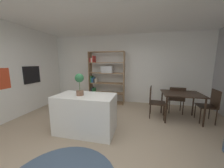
% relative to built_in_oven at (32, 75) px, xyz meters
% --- Properties ---
extents(ground_plane, '(9.39, 9.39, 0.00)m').
position_rel_built_in_oven_xyz_m(ground_plane, '(2.68, -0.97, -1.23)').
color(ground_plane, tan).
extents(ceiling_slab, '(6.83, 5.41, 0.06)m').
position_rel_built_in_oven_xyz_m(ceiling_slab, '(2.68, -0.97, 1.53)').
color(ceiling_slab, white).
rests_on(ceiling_slab, ground_plane).
extents(back_partition, '(6.83, 0.06, 2.73)m').
position_rel_built_in_oven_xyz_m(back_partition, '(2.68, 1.70, 0.14)').
color(back_partition, white).
rests_on(back_partition, ground_plane).
extents(built_in_oven, '(0.06, 0.62, 0.56)m').
position_rel_built_in_oven_xyz_m(built_in_oven, '(0.00, 0.00, 0.00)').
color(built_in_oven, black).
rests_on(built_in_oven, ground_plane).
extents(kitchen_island, '(1.35, 0.75, 0.89)m').
position_rel_built_in_oven_xyz_m(kitchen_island, '(2.30, -0.87, -0.79)').
color(kitchen_island, white).
rests_on(kitchen_island, ground_plane).
extents(potted_plant_on_island, '(0.20, 0.20, 0.49)m').
position_rel_built_in_oven_xyz_m(potted_plant_on_island, '(2.20, -0.91, -0.04)').
color(potted_plant_on_island, brown).
rests_on(potted_plant_on_island, kitchen_island).
extents(open_bookshelf, '(1.41, 0.37, 2.05)m').
position_rel_built_in_oven_xyz_m(open_bookshelf, '(2.11, 1.35, -0.19)').
color(open_bookshelf, '#997551').
rests_on(open_bookshelf, ground_plane).
extents(dining_table, '(1.03, 0.84, 0.78)m').
position_rel_built_in_oven_xyz_m(dining_table, '(4.67, 0.35, -0.54)').
color(dining_table, black).
rests_on(dining_table, ground_plane).
extents(dining_chair_window_side, '(0.44, 0.46, 0.91)m').
position_rel_built_in_oven_xyz_m(dining_chair_window_side, '(5.40, 0.34, -0.69)').
color(dining_chair_window_side, black).
rests_on(dining_chair_window_side, ground_plane).
extents(dining_chair_island_side, '(0.50, 0.50, 0.92)m').
position_rel_built_in_oven_xyz_m(dining_chair_island_side, '(3.94, 0.36, -0.69)').
color(dining_chair_island_side, black).
rests_on(dining_chair_island_side, ground_plane).
extents(dining_chair_far, '(0.49, 0.47, 0.87)m').
position_rel_built_in_oven_xyz_m(dining_chair_far, '(4.67, 0.79, -0.71)').
color(dining_chair_far, black).
rests_on(dining_chair_far, ground_plane).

